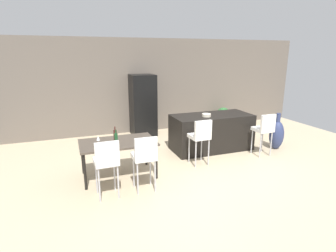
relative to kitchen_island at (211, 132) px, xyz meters
name	(u,v)px	position (x,y,z in m)	size (l,w,h in m)	color
ground_plane	(203,161)	(-0.58, -0.67, -0.46)	(10.00, 10.00, 0.00)	#C6B28E
back_wall	(161,85)	(-0.58, 2.36, 0.99)	(10.00, 0.12, 2.90)	#665B51
kitchen_island	(211,132)	(0.00, 0.00, 0.00)	(2.05, 0.92, 0.92)	black
bar_chair_left	(201,135)	(-0.74, -0.84, 0.24)	(0.42, 0.42, 1.05)	white
bar_chair_middle	(264,128)	(0.97, -0.84, 0.24)	(0.41, 0.41, 1.05)	white
dining_table	(118,145)	(-2.56, -0.80, 0.22)	(1.49, 0.87, 0.74)	#4C4238
dining_chair_near	(107,160)	(-2.89, -1.60, 0.24)	(0.41, 0.41, 1.05)	white
dining_chair_far	(145,155)	(-2.23, -1.60, 0.24)	(0.40, 0.40, 1.05)	white
wine_bottle_middle	(115,135)	(-2.59, -0.73, 0.40)	(0.07, 0.07, 0.29)	#471E19
wine_bottle_right	(116,140)	(-2.63, -1.08, 0.41)	(0.06, 0.06, 0.32)	#194723
wine_glass_left	(98,138)	(-2.94, -0.85, 0.40)	(0.07, 0.07, 0.17)	silver
refrigerator	(143,105)	(-1.31, 1.92, 0.46)	(0.72, 0.68, 1.84)	black
fruit_bowl	(206,115)	(-0.22, -0.11, 0.50)	(0.22, 0.22, 0.07)	beige
floor_vase	(277,134)	(1.63, -0.56, -0.07)	(0.37, 0.37, 0.95)	navy
potted_plant	(223,115)	(1.52, 1.91, -0.07)	(0.46, 0.46, 0.66)	beige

